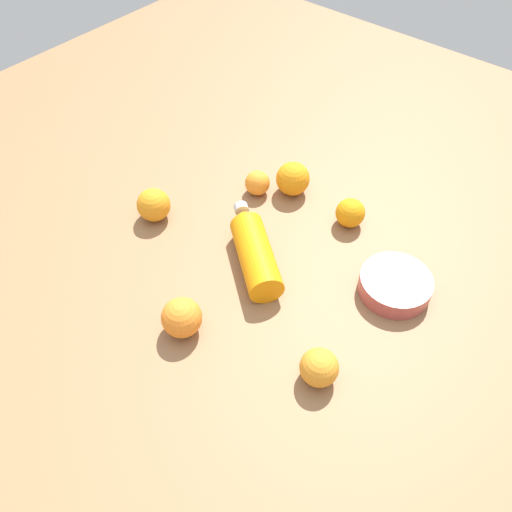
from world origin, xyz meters
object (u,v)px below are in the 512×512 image
object	(u,v)px
orange_3	(154,205)
orange_4	(293,179)
orange_0	(257,183)
orange_1	(350,213)
water_bottle	(254,248)
orange_5	(319,367)
ceramic_bowl	(395,285)
orange_2	(182,318)

from	to	relation	value
orange_3	orange_4	bearing A→B (deg)	55.15
orange_0	orange_3	distance (m)	0.26
orange_1	water_bottle	bearing A→B (deg)	-113.36
orange_0	water_bottle	bearing A→B (deg)	-52.41
orange_1	orange_5	distance (m)	0.41
water_bottle	ceramic_bowl	world-z (taller)	water_bottle
orange_3	ceramic_bowl	bearing A→B (deg)	17.05
orange_2	orange_3	distance (m)	0.33
water_bottle	orange_4	world-z (taller)	orange_4
ceramic_bowl	orange_1	bearing A→B (deg)	149.30
orange_1	orange_2	xyz separation A→B (m)	(-0.09, -0.46, 0.01)
orange_4	orange_5	size ratio (longest dim) A/B	1.15
ceramic_bowl	orange_4	bearing A→B (deg)	162.34
orange_2	orange_5	xyz separation A→B (m)	(0.27, 0.08, -0.00)
orange_2	orange_1	bearing A→B (deg)	78.96
orange_2	ceramic_bowl	size ratio (longest dim) A/B	0.53
orange_4	orange_1	bearing A→B (deg)	-1.30
orange_0	ceramic_bowl	distance (m)	0.42
orange_3	orange_5	world-z (taller)	orange_3
orange_1	orange_2	world-z (taller)	orange_2
orange_1	orange_5	world-z (taller)	orange_5
orange_1	orange_5	bearing A→B (deg)	-64.85
orange_0	orange_1	xyz separation A→B (m)	(0.24, 0.05, 0.00)
orange_0	orange_4	world-z (taller)	orange_4
water_bottle	ceramic_bowl	size ratio (longest dim) A/B	1.59
orange_0	orange_1	bearing A→B (deg)	12.97
orange_2	orange_4	distance (m)	0.47
orange_5	orange_2	bearing A→B (deg)	-162.48
water_bottle	orange_2	xyz separation A→B (m)	(0.01, -0.23, 0.00)
orange_0	orange_1	world-z (taller)	orange_1
water_bottle	ceramic_bowl	xyz separation A→B (m)	(0.28, 0.12, -0.02)
orange_1	ceramic_bowl	size ratio (longest dim) A/B	0.46
orange_4	ceramic_bowl	world-z (taller)	orange_4
orange_1	orange_5	xyz separation A→B (m)	(0.18, -0.38, 0.00)
orange_5	ceramic_bowl	size ratio (longest dim) A/B	0.48
orange_4	ceramic_bowl	distance (m)	0.37
orange_4	orange_3	bearing A→B (deg)	-124.85
orange_1	ceramic_bowl	world-z (taller)	orange_1
orange_3	ceramic_bowl	distance (m)	0.58
water_bottle	orange_5	size ratio (longest dim) A/B	3.31
orange_3	orange_5	bearing A→B (deg)	-10.27
water_bottle	orange_4	distance (m)	0.25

